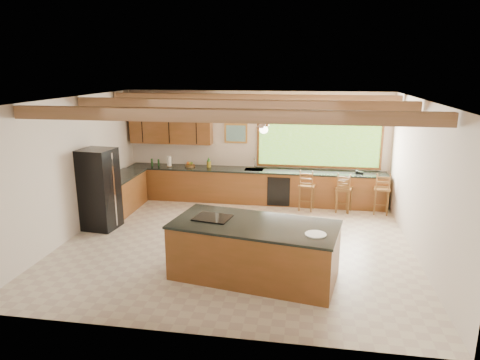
# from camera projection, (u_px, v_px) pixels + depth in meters

# --- Properties ---
(ground) EXTENTS (7.20, 7.20, 0.00)m
(ground) POSITION_uv_depth(u_px,v_px,m) (236.00, 243.00, 9.05)
(ground) COLOR beige
(ground) RESTS_ON ground
(room_shell) EXTENTS (7.27, 6.54, 3.02)m
(room_shell) POSITION_uv_depth(u_px,v_px,m) (233.00, 134.00, 9.14)
(room_shell) COLOR beige
(room_shell) RESTS_ON ground
(counter_run) EXTENTS (7.12, 3.10, 1.22)m
(counter_run) POSITION_uv_depth(u_px,v_px,m) (222.00, 188.00, 11.47)
(counter_run) COLOR brown
(counter_run) RESTS_ON ground
(island) EXTENTS (3.05, 1.82, 1.02)m
(island) POSITION_uv_depth(u_px,v_px,m) (254.00, 250.00, 7.50)
(island) COLOR brown
(island) RESTS_ON ground
(refrigerator) EXTENTS (0.79, 0.77, 1.85)m
(refrigerator) POSITION_uv_depth(u_px,v_px,m) (99.00, 189.00, 9.69)
(refrigerator) COLOR black
(refrigerator) RESTS_ON ground
(bar_stool_a) EXTENTS (0.46, 0.46, 1.10)m
(bar_stool_a) POSITION_uv_depth(u_px,v_px,m) (307.00, 186.00, 10.95)
(bar_stool_a) COLOR brown
(bar_stool_a) RESTS_ON ground
(bar_stool_b) EXTENTS (0.35, 0.35, 0.98)m
(bar_stool_b) POSITION_uv_depth(u_px,v_px,m) (342.00, 191.00, 10.84)
(bar_stool_b) COLOR brown
(bar_stool_b) RESTS_ON ground
(bar_stool_c) EXTENTS (0.47, 0.47, 1.05)m
(bar_stool_c) POSITION_uv_depth(u_px,v_px,m) (345.00, 189.00, 10.81)
(bar_stool_c) COLOR brown
(bar_stool_c) RESTS_ON ground
(bar_stool_d) EXTENTS (0.42, 0.42, 1.09)m
(bar_stool_d) POSITION_uv_depth(u_px,v_px,m) (382.00, 190.00, 10.67)
(bar_stool_d) COLOR brown
(bar_stool_d) RESTS_ON ground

